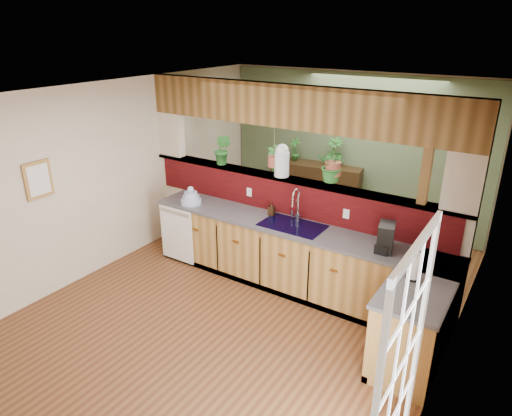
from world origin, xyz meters
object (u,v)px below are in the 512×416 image
Objects in this scene: faucet at (296,203)px; glass_jar at (282,160)px; shelving_console at (316,193)px; dish_stack at (191,198)px; coffee_maker at (385,239)px; soap_dispenser at (272,209)px; paper_towel at (414,267)px.

faucet is 0.63m from glass_jar.
glass_jar reaches higher than shelving_console.
coffee_maker is (2.79, 0.08, 0.07)m from dish_stack.
glass_jar is at bearing 22.40° from dish_stack.
glass_jar reaches higher than soap_dispenser.
dish_stack is 0.92× the size of coffee_maker.
dish_stack is 0.19× the size of shelving_console.
soap_dispenser is at bearing -88.27° from shelving_console.
coffee_maker reaches higher than shelving_console.
coffee_maker is (1.61, -0.19, 0.06)m from soap_dispenser.
faucet is 1.53× the size of dish_stack.
faucet is at bearing -31.74° from glass_jar.
shelving_console is at bearing 101.36° from glass_jar.
shelving_console is (-0.37, 2.13, -0.49)m from soap_dispenser.
dish_stack is at bearing -116.92° from shelving_console.
soap_dispenser is at bearing -92.96° from glass_jar.
shelving_console is (-0.38, 1.90, -1.11)m from glass_jar.
faucet reaches higher than shelving_console.
faucet is 1.81m from paper_towel.
faucet is 2.33m from shelving_console.
faucet is 2.46× the size of soap_dispenser.
soap_dispenser is 0.62× the size of paper_towel.
faucet reaches higher than coffee_maker.
shelving_console is (0.81, 2.39, -0.48)m from dish_stack.
glass_jar is 0.28× the size of shelving_console.
shelving_console is at bearing 117.42° from coffee_maker.
faucet is at bearing 158.82° from paper_towel.
paper_towel is at bearing -6.69° from dish_stack.
coffee_maker is 3.10m from shelving_console.
paper_towel is at bearing -21.18° from faucet.
glass_jar reaches higher than faucet.
shelving_console is (-0.73, 2.12, -0.64)m from faucet.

